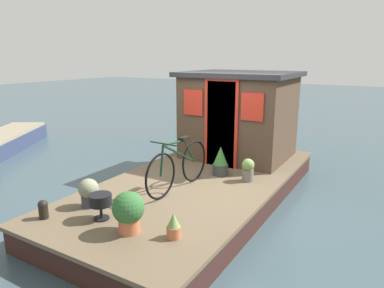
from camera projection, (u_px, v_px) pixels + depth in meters
ground_plane at (198, 201)px, 6.44m from camera, size 60.00×60.00×0.00m
houseboat_deck at (198, 190)px, 6.39m from camera, size 5.83×2.76×0.43m
houseboat_cabin at (239, 114)px, 7.61m from camera, size 1.94×2.32×1.85m
bicycle at (179, 166)px, 5.76m from camera, size 1.70×0.50×0.88m
potted_plant_mint at (174, 226)px, 4.25m from camera, size 0.17×0.17×0.33m
potted_plant_thyme at (89, 192)px, 5.13m from camera, size 0.30×0.30×0.43m
potted_plant_sage at (220, 162)px, 6.52m from camera, size 0.29×0.29×0.54m
potted_plant_basil at (128, 211)px, 4.35m from camera, size 0.41×0.41×0.54m
potted_plant_geranium at (248, 169)px, 6.20m from camera, size 0.22×0.22×0.41m
charcoal_grill at (100, 201)px, 4.72m from camera, size 0.31×0.31×0.36m
mooring_bollard at (43, 209)px, 4.77m from camera, size 0.13×0.13×0.27m
dinghy_boat at (7, 140)px, 10.06m from camera, size 3.19×2.53×0.50m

